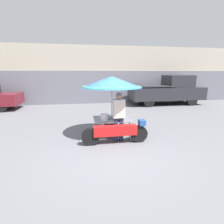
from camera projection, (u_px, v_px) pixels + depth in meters
name	position (u px, v px, depth m)	size (l,w,h in m)	color
ground_plane	(115.00, 150.00, 5.17)	(36.00, 36.00, 0.00)	slate
shopfront_building	(93.00, 75.00, 13.71)	(28.00, 2.06, 4.19)	#B2A893
vendor_motorcycle_cart	(112.00, 89.00, 5.88)	(2.14, 2.06, 2.13)	black
vendor_person	(119.00, 114.00, 5.70)	(0.38, 0.22, 1.63)	navy
pickup_truck	(168.00, 91.00, 12.60)	(5.27, 1.80, 2.08)	black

